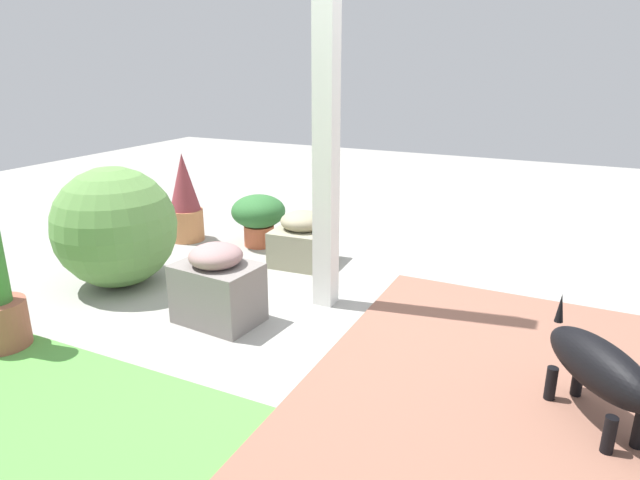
% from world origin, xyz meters
% --- Properties ---
extents(ground_plane, '(12.00, 12.00, 0.00)m').
position_xyz_m(ground_plane, '(0.00, 0.00, 0.00)').
color(ground_plane, '#999791').
extents(brick_path, '(1.80, 2.40, 0.02)m').
position_xyz_m(brick_path, '(-0.99, 0.53, 0.01)').
color(brick_path, '#885948').
rests_on(brick_path, ground).
extents(porch_pillar, '(0.12, 0.12, 2.56)m').
position_xyz_m(porch_pillar, '(0.19, -0.08, 1.28)').
color(porch_pillar, white).
rests_on(porch_pillar, ground).
extents(stone_planter_nearest, '(0.42, 0.46, 0.39)m').
position_xyz_m(stone_planter_nearest, '(0.64, -0.64, 0.18)').
color(stone_planter_nearest, gray).
rests_on(stone_planter_nearest, ground).
extents(stone_planter_mid, '(0.49, 0.37, 0.46)m').
position_xyz_m(stone_planter_mid, '(0.63, 0.42, 0.22)').
color(stone_planter_mid, gray).
rests_on(stone_planter_mid, ground).
extents(round_shrub, '(0.79, 0.79, 0.79)m').
position_xyz_m(round_shrub, '(1.55, 0.24, 0.40)').
color(round_shrub, '#5D8B46').
rests_on(round_shrub, ground).
extents(terracotta_pot_spiky, '(0.28, 0.28, 0.72)m').
position_xyz_m(terracotta_pot_spiky, '(1.77, -0.71, 0.34)').
color(terracotta_pot_spiky, '#BE774A').
rests_on(terracotta_pot_spiky, ground).
extents(terracotta_pot_broad, '(0.43, 0.43, 0.41)m').
position_xyz_m(terracotta_pot_broad, '(1.15, -0.85, 0.25)').
color(terracotta_pot_broad, '#BB583A').
rests_on(terracotta_pot_broad, ground).
extents(dog, '(0.54, 0.62, 0.48)m').
position_xyz_m(dog, '(-1.32, 0.57, 0.28)').
color(dog, black).
rests_on(dog, ground).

